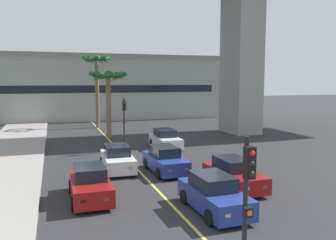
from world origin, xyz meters
name	(u,v)px	position (x,y,z in m)	size (l,w,h in m)	color
lane_stripe_center	(125,157)	(0.00, 24.00, 0.00)	(0.14, 56.00, 0.01)	#DBCC4C
pier_building_backdrop	(88,88)	(0.00, 50.77, 4.52)	(39.08, 8.04, 9.17)	#ADB2A8
car_queue_front	(214,194)	(1.46, 12.25, 0.72)	(1.91, 4.14, 1.56)	navy
car_queue_second	(117,159)	(-1.22, 20.25, 0.72)	(1.95, 4.16, 1.56)	white
car_queue_third	(234,175)	(3.81, 14.81, 0.72)	(1.86, 4.12, 1.56)	maroon
car_queue_fourth	(90,184)	(-3.35, 15.42, 0.72)	(1.86, 4.11, 1.56)	maroon
car_queue_fifth	(165,140)	(3.75, 26.13, 0.72)	(1.84, 4.10, 1.56)	white
car_queue_sixth	(165,160)	(1.45, 19.00, 0.72)	(1.93, 4.15, 1.56)	navy
traffic_light_median_near	(247,199)	(-0.56, 6.29, 2.71)	(0.24, 0.37, 4.20)	black
traffic_light_median_far	(124,117)	(0.34, 25.92, 2.71)	(0.24, 0.37, 4.20)	black
palm_tree_near_median	(97,70)	(0.11, 40.78, 6.68)	(3.32, 3.32, 8.44)	brown
palm_tree_mid_median	(108,84)	(0.21, 32.96, 5.17)	(3.66, 3.66, 6.47)	brown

